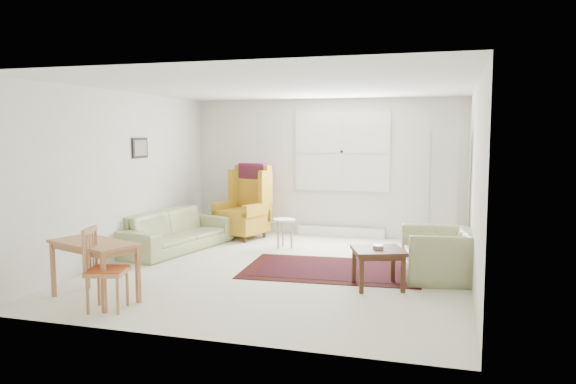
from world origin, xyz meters
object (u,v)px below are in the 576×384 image
(armchair, at_px, (439,250))
(stool, at_px, (284,233))
(coffee_table, at_px, (378,268))
(desk_chair, at_px, (107,269))
(wingback_chair, at_px, (242,201))
(cabinet, at_px, (443,191))
(desk, at_px, (95,271))
(sofa, at_px, (175,223))

(armchair, distance_m, stool, 2.85)
(coffee_table, bearing_deg, desk_chair, -147.21)
(wingback_chair, relative_size, stool, 2.76)
(coffee_table, relative_size, cabinet, 0.31)
(desk, bearing_deg, sofa, 98.96)
(armchair, relative_size, desk, 0.94)
(sofa, height_order, stool, sofa)
(sofa, xyz_separation_m, desk_chair, (0.79, -3.01, 0.01))
(desk_chair, bearing_deg, armchair, -70.06)
(sofa, height_order, armchair, sofa)
(cabinet, bearing_deg, sofa, -167.45)
(armchair, relative_size, desk_chair, 1.12)
(desk_chair, bearing_deg, desk, 37.25)
(stool, distance_m, desk_chair, 3.77)
(cabinet, bearing_deg, desk, -136.11)
(sofa, height_order, wingback_chair, wingback_chair)
(armchair, height_order, coffee_table, armchair)
(sofa, bearing_deg, wingback_chair, -17.85)
(stool, relative_size, cabinet, 0.25)
(wingback_chair, distance_m, coffee_table, 3.78)
(armchair, bearing_deg, stool, -129.31)
(sofa, distance_m, desk_chair, 3.11)
(wingback_chair, bearing_deg, cabinet, 13.62)
(wingback_chair, distance_m, cabinet, 3.49)
(armchair, relative_size, wingback_chair, 0.75)
(sofa, relative_size, wingback_chair, 1.62)
(wingback_chair, height_order, desk_chair, wingback_chair)
(armchair, height_order, desk_chair, desk_chair)
(armchair, distance_m, desk, 4.23)
(cabinet, bearing_deg, desk_chair, -131.18)
(armchair, relative_size, cabinet, 0.51)
(desk, xyz_separation_m, desk_chair, (0.36, -0.28, 0.11))
(armchair, xyz_separation_m, stool, (-2.50, 1.36, -0.15))
(sofa, bearing_deg, armchair, -89.02)
(armchair, bearing_deg, sofa, -110.48)
(stool, height_order, desk, desk)
(desk_chair, bearing_deg, cabinet, -54.14)
(wingback_chair, height_order, cabinet, cabinet)
(wingback_chair, distance_m, stool, 1.21)
(sofa, bearing_deg, stool, -57.68)
(cabinet, height_order, desk, cabinet)
(wingback_chair, bearing_deg, stool, -14.29)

